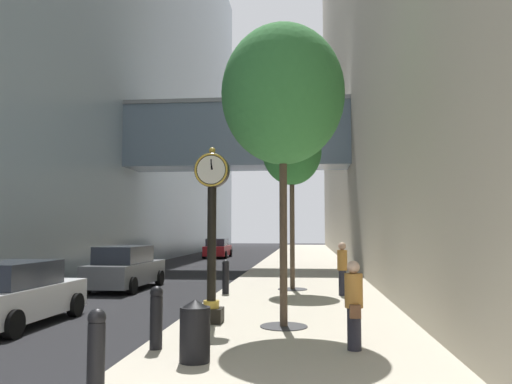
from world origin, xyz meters
name	(u,v)px	position (x,y,z in m)	size (l,w,h in m)	color
ground_plane	(255,268)	(0.00, 27.00, 0.00)	(110.00, 110.00, 0.00)	black
sidewalk_right	(303,264)	(2.89, 30.00, 0.07)	(5.79, 80.00, 0.14)	#BCB29E
building_block_left	(91,17)	(-12.26, 29.97, 17.71)	(22.93, 80.00, 35.56)	#93A8B7
street_clock	(212,226)	(0.89, 7.55, 2.47)	(0.84, 0.55, 4.26)	black
bollard_nearest	(96,351)	(0.36, 2.00, 0.75)	(0.25, 0.25, 1.17)	black
bollard_second	(156,316)	(0.36, 4.78, 0.75)	(0.25, 0.25, 1.17)	black
bollard_fourth	(211,284)	(0.36, 10.33, 0.75)	(0.25, 0.25, 1.17)	black
bollard_fifth	(226,276)	(0.36, 13.11, 0.75)	(0.25, 0.25, 1.17)	black
street_tree_near	(283,95)	(2.65, 7.23, 5.58)	(2.93, 2.93, 7.14)	#333335
street_tree_mid_near	(292,152)	(2.65, 14.59, 5.32)	(2.26, 2.26, 6.52)	#333335
trash_bin	(195,330)	(1.29, 3.93, 0.68)	(0.53, 0.53, 1.05)	black
pedestrian_walking	(354,303)	(4.06, 5.05, 1.01)	(0.35, 0.45, 1.66)	#23232D
pedestrian_by_clock	(342,267)	(4.39, 13.01, 1.10)	(0.40, 0.40, 1.80)	#23232D
car_red_near	(218,248)	(-4.26, 37.85, 0.78)	(2.05, 4.72, 1.61)	#AD191E
car_grey_mid	(125,268)	(-4.01, 15.15, 0.83)	(2.12, 4.66, 1.72)	slate
car_white_far	(15,295)	(-4.01, 7.37, 0.77)	(2.01, 4.29, 1.59)	silver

